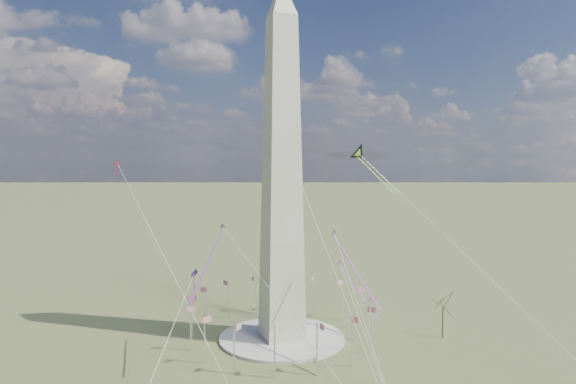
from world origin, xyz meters
name	(u,v)px	position (x,y,z in m)	size (l,w,h in m)	color
ground	(282,339)	(0.00, 0.00, 0.00)	(2000.00, 2000.00, 0.00)	#4C5D2E
plaza	(282,338)	(0.00, 0.00, 0.40)	(36.00, 36.00, 0.80)	#BCB6AB
washington_monument	(282,172)	(0.00, 0.00, 47.95)	(15.56, 15.56, 100.00)	beige
flagpole_ring	(282,314)	(0.00, 0.00, 7.27)	(54.40, 54.40, 13.00)	white
tree_near	(443,305)	(44.22, -14.32, 9.78)	(7.84, 7.84, 13.72)	#422F28
kite_delta_black	(361,156)	(29.47, 9.23, 52.57)	(9.85, 18.54, 15.12)	black
kite_diamond_purple	(194,277)	(-24.43, 2.41, 19.53)	(1.68, 2.89, 9.14)	#3C186E
kite_streamer_left	(348,257)	(11.53, -19.11, 26.67)	(2.94, 23.32, 16.00)	#D74222
kite_streamer_mid	(212,251)	(-21.61, -9.12, 28.55)	(13.20, 19.92, 15.58)	#D74222
kite_streamer_right	(353,282)	(22.48, 0.18, 14.71)	(4.47, 18.96, 13.09)	#D74222
kite_small_red	(117,165)	(-43.22, 30.65, 49.82)	(1.63, 1.44, 4.32)	red
kite_small_white	(270,103)	(11.92, 48.97, 72.43)	(1.54, 1.92, 5.03)	white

